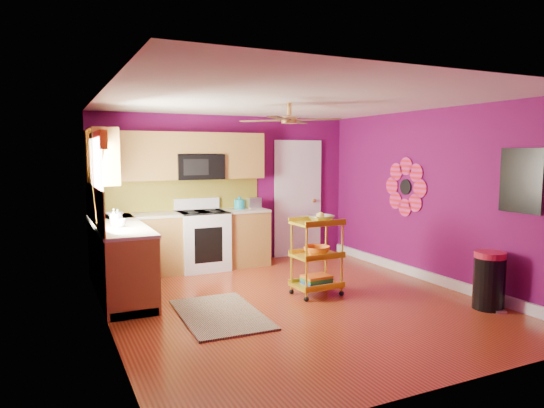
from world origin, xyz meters
TOP-DOWN VIEW (x-y plane):
  - ground at (0.00, 0.00)m, footprint 5.00×5.00m
  - room_envelope at (0.03, 0.00)m, footprint 4.54×5.04m
  - lower_cabinets at (-1.35, 1.82)m, footprint 2.81×2.31m
  - electric_range at (-0.55, 2.17)m, footprint 0.76×0.66m
  - upper_cabinetry at (-1.24, 2.17)m, footprint 2.80×2.30m
  - left_window at (-2.22, 1.05)m, footprint 0.08×1.35m
  - panel_door at (1.35, 2.47)m, footprint 0.95×0.11m
  - right_wall_art at (2.23, -0.34)m, footprint 0.04×2.74m
  - ceiling_fan at (0.00, 0.20)m, footprint 1.01×1.01m
  - shag_rug at (-1.04, -0.08)m, footprint 0.94×1.48m
  - rolling_cart at (0.39, 0.14)m, footprint 0.63×0.47m
  - trash_can at (1.97, -1.24)m, footprint 0.48×0.48m
  - teal_kettle at (0.13, 2.26)m, footprint 0.18×0.18m
  - toaster at (0.38, 2.23)m, footprint 0.22×0.15m
  - soap_bottle_a at (-2.01, 1.28)m, footprint 0.09×0.09m
  - soap_bottle_b at (-1.93, 1.55)m, footprint 0.13×0.13m
  - counter_dish at (-1.90, 2.10)m, footprint 0.26×0.26m
  - counter_cup at (-1.96, 1.03)m, footprint 0.13×0.13m

SIDE VIEW (x-z plane):
  - ground at x=0.00m, z-range 0.00..0.00m
  - shag_rug at x=-1.04m, z-range 0.00..0.02m
  - trash_can at x=1.97m, z-range 0.00..0.70m
  - lower_cabinets at x=-1.35m, z-range -0.04..0.90m
  - electric_range at x=-0.55m, z-range -0.08..1.05m
  - rolling_cart at x=0.39m, z-range 0.02..1.12m
  - counter_dish at x=-1.90m, z-range 0.94..1.00m
  - counter_cup at x=-1.96m, z-range 0.94..1.04m
  - soap_bottle_b at x=-1.93m, z-range 0.94..1.11m
  - teal_kettle at x=0.13m, z-range 0.92..1.13m
  - panel_door at x=1.35m, z-range -0.05..2.10m
  - toaster at x=0.38m, z-range 0.94..1.12m
  - soap_bottle_a at x=-2.01m, z-range 0.94..1.15m
  - right_wall_art at x=2.23m, z-range 0.92..1.96m
  - room_envelope at x=0.03m, z-range 0.37..2.89m
  - left_window at x=-2.22m, z-range 1.20..2.28m
  - upper_cabinetry at x=-1.24m, z-range 1.17..2.43m
  - ceiling_fan at x=0.00m, z-range 2.16..2.42m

